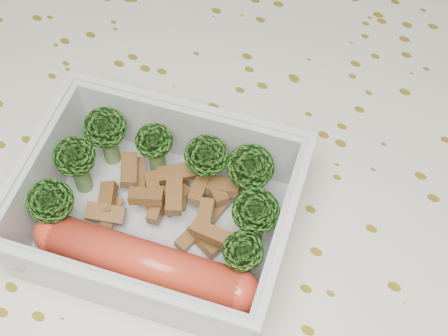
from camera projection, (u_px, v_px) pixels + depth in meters
The scene contains 6 objects.
dining_table at pixel (223, 245), 0.54m from camera, with size 1.40×0.90×0.75m.
tablecloth at pixel (223, 219), 0.50m from camera, with size 1.46×0.96×0.19m.
lunch_container at pixel (159, 215), 0.44m from camera, with size 0.21×0.18×0.06m.
broccoli_florets at pixel (168, 177), 0.43m from camera, with size 0.17×0.12×0.05m.
meat_pile at pixel (170, 199), 0.45m from camera, with size 0.11×0.08×0.03m.
sausage at pixel (145, 262), 0.41m from camera, with size 0.16×0.06×0.03m.
Camera 1 is at (0.12, -0.20, 1.16)m, focal length 50.00 mm.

